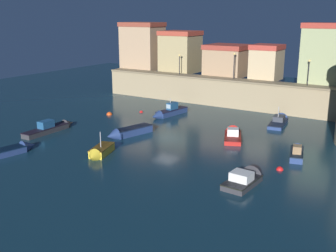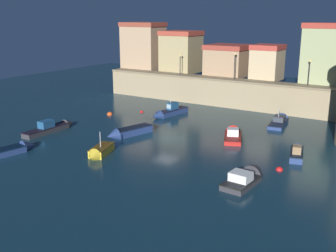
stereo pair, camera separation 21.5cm
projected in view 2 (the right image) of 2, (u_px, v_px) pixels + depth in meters
ground_plane at (166, 138)px, 45.16m from camera, size 104.25×104.25×0.00m
quay_wall at (235, 93)px, 59.75m from camera, size 43.77×2.76×4.07m
old_town_backdrop at (238, 53)px, 61.85m from camera, size 43.12×5.86×9.44m
quay_lamp_0 at (180, 61)px, 63.55m from camera, size 0.32×0.32×3.07m
quay_lamp_1 at (235, 62)px, 58.74m from camera, size 0.32×0.32×3.75m
quay_lamp_2 at (309, 68)px, 53.38m from camera, size 0.32×0.32×3.39m
moored_boat_0 at (168, 112)px, 55.08m from camera, size 2.24×6.63×2.55m
moored_boat_1 at (127, 132)px, 45.99m from camera, size 2.86×6.05×1.37m
moored_boat_2 at (52, 127)px, 47.78m from camera, size 1.43×7.39×1.75m
moored_boat_3 at (233, 134)px, 45.40m from camera, size 3.76×5.79×1.82m
moored_boat_4 at (297, 152)px, 39.43m from camera, size 2.26×4.98×1.57m
moored_boat_5 at (99, 152)px, 39.45m from camera, size 2.50×4.33×2.55m
moored_boat_6 at (280, 120)px, 51.36m from camera, size 2.49×6.68×2.96m
moored_boat_7 at (246, 178)px, 33.20m from camera, size 2.14×4.83×1.82m
moored_boat_8 at (9, 151)px, 40.02m from camera, size 2.58×6.54×1.40m
mooring_buoy_0 at (279, 170)px, 35.94m from camera, size 0.62×0.62×0.62m
mooring_buoy_1 at (110, 115)px, 55.70m from camera, size 0.76×0.76×0.76m
mooring_buoy_2 at (142, 112)px, 57.02m from camera, size 0.48×0.48×0.48m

